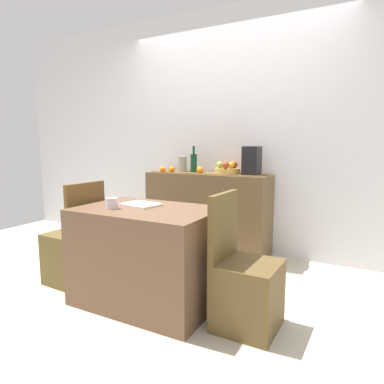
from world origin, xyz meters
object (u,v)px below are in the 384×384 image
at_px(coffee_cup, 112,203).
at_px(chair_near_window, 75,253).
at_px(sideboard_console, 207,213).
at_px(coffee_maker, 252,161).
at_px(wine_bottle, 194,163).
at_px(chair_by_corner, 245,289).
at_px(open_book, 141,205).
at_px(fruit_bowl, 227,171).
at_px(dining_table, 148,255).
at_px(ceramic_vase, 182,164).

relative_size(coffee_cup, chair_near_window, 0.10).
xyz_separation_m(sideboard_console, coffee_maker, (0.50, 0.00, 0.60)).
height_order(wine_bottle, chair_by_corner, wine_bottle).
bearing_deg(coffee_maker, sideboard_console, 180.00).
height_order(open_book, chair_by_corner, chair_by_corner).
distance_m(fruit_bowl, chair_near_window, 1.72).
xyz_separation_m(coffee_maker, chair_near_window, (-1.17, -1.31, -0.78)).
bearing_deg(chair_near_window, open_book, 4.97).
distance_m(sideboard_console, dining_table, 1.32).
height_order(sideboard_console, coffee_cup, sideboard_console).
bearing_deg(coffee_maker, wine_bottle, 180.00).
bearing_deg(chair_near_window, ceramic_vase, 75.23).
xyz_separation_m(coffee_maker, dining_table, (-0.38, -1.31, -0.68)).
relative_size(fruit_bowl, wine_bottle, 0.92).
distance_m(open_book, chair_near_window, 0.84).
bearing_deg(wine_bottle, dining_table, -77.27).
distance_m(wine_bottle, coffee_maker, 0.67).
distance_m(wine_bottle, ceramic_vase, 0.15).
bearing_deg(coffee_cup, ceramic_vase, 98.93).
distance_m(wine_bottle, chair_near_window, 1.58).
height_order(sideboard_console, wine_bottle, wine_bottle).
bearing_deg(open_book, dining_table, -20.24).
distance_m(sideboard_console, ceramic_vase, 0.63).
xyz_separation_m(ceramic_vase, open_book, (0.34, -1.25, -0.24)).
bearing_deg(ceramic_vase, coffee_cup, -81.07).
distance_m(ceramic_vase, open_book, 1.32).
relative_size(wine_bottle, ceramic_vase, 1.67).
bearing_deg(coffee_maker, chair_by_corner, -72.63).
bearing_deg(ceramic_vase, wine_bottle, 0.00).
height_order(fruit_bowl, wine_bottle, wine_bottle).
xyz_separation_m(ceramic_vase, chair_near_window, (-0.35, -1.31, -0.72)).
distance_m(dining_table, chair_by_corner, 0.79).
bearing_deg(open_book, sideboard_console, 100.56).
bearing_deg(chair_near_window, fruit_bowl, 55.53).
distance_m(coffee_maker, ceramic_vase, 0.82).
height_order(coffee_cup, chair_by_corner, chair_by_corner).
distance_m(coffee_maker, dining_table, 1.52).
relative_size(fruit_bowl, coffee_cup, 3.19).
height_order(wine_bottle, coffee_maker, wine_bottle).
xyz_separation_m(wine_bottle, ceramic_vase, (-0.15, 0.00, -0.02)).
bearing_deg(coffee_cup, chair_near_window, 166.24).
bearing_deg(ceramic_vase, chair_near_window, -104.77).
bearing_deg(coffee_cup, sideboard_console, 86.35).
relative_size(dining_table, coffee_cup, 12.21).
bearing_deg(sideboard_console, coffee_cup, -93.65).
relative_size(coffee_cup, chair_by_corner, 0.10).
distance_m(fruit_bowl, dining_table, 1.43).
xyz_separation_m(fruit_bowl, coffee_maker, (0.27, 0.00, 0.11)).
bearing_deg(wine_bottle, ceramic_vase, 180.00).
xyz_separation_m(coffee_maker, coffee_cup, (-0.59, -1.45, -0.27)).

